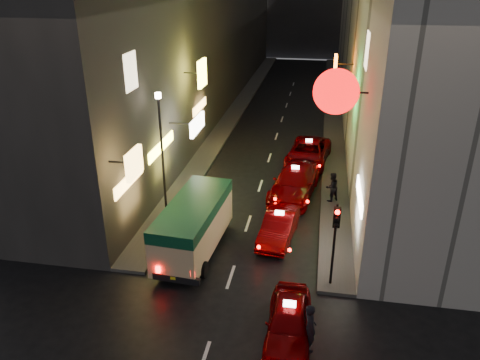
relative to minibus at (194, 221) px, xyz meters
The scene contains 13 objects.
building_left 25.75m from the minibus, 104.26° to the left, with size 7.68×52.00×18.00m.
building_right 26.92m from the minibus, 67.43° to the left, with size 8.24×52.00×18.00m.
sidewalk_left 24.04m from the minibus, 95.55° to the left, with size 1.50×52.00×0.15m, color #464441.
sidewalk_right 24.72m from the minibus, 75.50° to the left, with size 1.50×52.00×0.15m, color #464441.
minibus is the anchor object (origin of this frame).
taxi_near 6.47m from the minibus, 45.38° to the right, with size 1.95×4.69×1.66m.
taxi_second 4.04m from the minibus, 26.18° to the left, with size 2.45×4.82×1.64m.
taxi_third 7.67m from the minibus, 58.94° to the left, with size 3.14×6.02×2.00m.
taxi_far 12.22m from the minibus, 68.44° to the left, with size 2.86×5.64×1.89m.
pedestrian_crossing 7.27m from the minibus, 43.85° to the right, with size 0.65×0.42×1.97m, color black.
pedestrian_sidewalk 8.36m from the minibus, 44.61° to the left, with size 0.69×0.43×1.82m, color black.
traffic_light 6.26m from the minibus, 15.46° to the right, with size 0.26×0.43×3.50m.
lamp_post 4.28m from the minibus, 128.16° to the left, with size 0.28×0.28×6.22m.
Camera 1 is at (3.13, -6.99, 11.46)m, focal length 35.00 mm.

